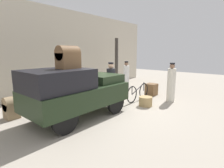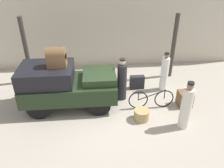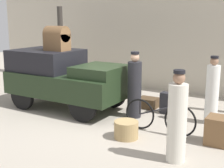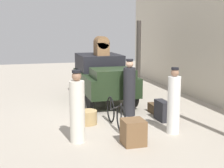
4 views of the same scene
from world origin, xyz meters
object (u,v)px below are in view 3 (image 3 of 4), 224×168
(wicker_basket, at_px, (126,130))
(suitcase_small_leather, at_px, (62,81))
(porter_carrying_trunk, at_px, (134,88))
(bicycle, at_px, (159,117))
(porter_standing_middle, at_px, (177,120))
(trunk_wicker_pale, at_px, (148,103))
(conductor_in_dark_uniform, at_px, (212,93))
(trunk_large_brown, at_px, (219,131))
(trunk_umber_medium, at_px, (172,104))
(truck, at_px, (64,76))
(trunk_on_truck_roof, at_px, (57,38))

(wicker_basket, distance_m, suitcase_small_leather, 5.01)
(wicker_basket, relative_size, porter_carrying_trunk, 0.31)
(bicycle, distance_m, porter_standing_middle, 1.53)
(trunk_wicker_pale, bearing_deg, conductor_in_dark_uniform, -12.60)
(porter_carrying_trunk, xyz_separation_m, suitcase_small_leather, (-3.62, 1.34, -0.44))
(porter_standing_middle, relative_size, trunk_large_brown, 2.91)
(wicker_basket, bearing_deg, trunk_wicker_pale, 103.15)
(conductor_in_dark_uniform, bearing_deg, porter_standing_middle, -90.84)
(wicker_basket, relative_size, trunk_umber_medium, 0.87)
(trunk_wicker_pale, bearing_deg, porter_standing_middle, -57.04)
(conductor_in_dark_uniform, distance_m, trunk_large_brown, 1.46)
(truck, height_order, trunk_on_truck_roof, trunk_on_truck_roof)
(porter_standing_middle, bearing_deg, porter_carrying_trunk, 133.76)
(porter_carrying_trunk, bearing_deg, trunk_wicker_pale, 91.99)
(porter_carrying_trunk, bearing_deg, wicker_basket, -69.70)
(truck, relative_size, trunk_wicker_pale, 6.20)
(wicker_basket, relative_size, porter_standing_middle, 0.31)
(porter_carrying_trunk, height_order, trunk_umber_medium, porter_carrying_trunk)
(conductor_in_dark_uniform, height_order, trunk_large_brown, conductor_in_dark_uniform)
(wicker_basket, relative_size, suitcase_small_leather, 0.73)
(trunk_large_brown, relative_size, suitcase_small_leather, 0.80)
(truck, bearing_deg, porter_standing_middle, -22.31)
(truck, height_order, porter_standing_middle, porter_standing_middle)
(conductor_in_dark_uniform, xyz_separation_m, porter_standing_middle, (-0.04, -2.52, 0.00))
(porter_standing_middle, xyz_separation_m, trunk_large_brown, (0.52, 1.24, -0.51))
(porter_standing_middle, distance_m, trunk_large_brown, 1.43)
(porter_standing_middle, xyz_separation_m, trunk_on_truck_roof, (-4.28, 1.67, 1.26))
(suitcase_small_leather, relative_size, trunk_on_truck_roof, 1.05)
(porter_carrying_trunk, xyz_separation_m, trunk_umber_medium, (0.79, 0.76, -0.52))
(wicker_basket, relative_size, trunk_large_brown, 0.91)
(trunk_umber_medium, distance_m, trunk_on_truck_roof, 3.80)
(trunk_umber_medium, bearing_deg, porter_carrying_trunk, -135.87)
(wicker_basket, height_order, trunk_wicker_pale, wicker_basket)
(bicycle, distance_m, trunk_umber_medium, 1.55)
(bicycle, relative_size, porter_carrying_trunk, 0.99)
(wicker_basket, xyz_separation_m, trunk_umber_medium, (0.25, 2.21, 0.10))
(suitcase_small_leather, bearing_deg, trunk_large_brown, -18.92)
(bicycle, height_order, trunk_large_brown, bicycle)
(wicker_basket, bearing_deg, suitcase_small_leather, 146.20)
(trunk_wicker_pale, bearing_deg, suitcase_small_leather, 174.46)
(truck, distance_m, trunk_on_truck_roof, 1.13)
(porter_standing_middle, relative_size, suitcase_small_leather, 2.34)
(trunk_large_brown, bearing_deg, trunk_umber_medium, 137.24)
(porter_standing_middle, relative_size, trunk_on_truck_roof, 2.46)
(porter_standing_middle, xyz_separation_m, trunk_wicker_pale, (-1.91, 2.95, -0.66))
(truck, xyz_separation_m, trunk_large_brown, (4.60, -0.44, -0.66))
(bicycle, bearing_deg, wicker_basket, -126.52)
(trunk_wicker_pale, distance_m, suitcase_small_leather, 3.61)
(porter_carrying_trunk, xyz_separation_m, trunk_on_truck_roof, (-2.40, -0.29, 1.25))
(bicycle, relative_size, suitcase_small_leather, 2.35)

